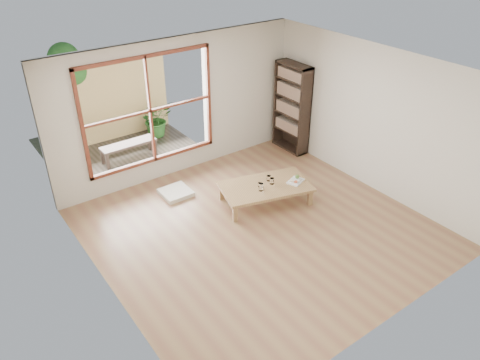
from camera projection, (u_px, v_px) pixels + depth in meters
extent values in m
plane|color=#95734A|center=(259.00, 228.00, 7.63)|extent=(5.00, 5.00, 0.00)
cube|color=#A68550|center=(265.00, 186.00, 8.16)|extent=(1.72, 1.26, 0.05)
cube|color=#A68550|center=(235.00, 213.00, 7.75)|extent=(0.10, 0.10, 0.29)
cube|color=#A68550|center=(221.00, 192.00, 8.33)|extent=(0.10, 0.10, 0.29)
cube|color=#A68550|center=(310.00, 198.00, 8.16)|extent=(0.10, 0.10, 0.29)
cube|color=#A68550|center=(292.00, 178.00, 8.74)|extent=(0.10, 0.10, 0.29)
cube|color=silver|center=(176.00, 192.00, 8.51)|extent=(0.52, 0.52, 0.07)
cube|color=#30211A|center=(292.00, 108.00, 9.66)|extent=(0.30, 0.83, 1.86)
cylinder|color=silver|center=(261.00, 187.00, 7.96)|extent=(0.08, 0.08, 0.14)
cylinder|color=silver|center=(272.00, 181.00, 8.16)|extent=(0.08, 0.08, 0.11)
cylinder|color=silver|center=(269.00, 178.00, 8.26)|extent=(0.08, 0.08, 0.10)
cylinder|color=silver|center=(259.00, 185.00, 8.10)|extent=(0.06, 0.06, 0.07)
cube|color=white|center=(295.00, 181.00, 8.25)|extent=(0.36, 0.31, 0.02)
sphere|color=#4F752F|center=(297.00, 177.00, 8.29)|extent=(0.08, 0.08, 0.08)
cube|color=#D55B32|center=(296.00, 182.00, 8.19)|extent=(0.07, 0.06, 0.03)
cube|color=beige|center=(291.00, 181.00, 8.22)|extent=(0.08, 0.07, 0.02)
cylinder|color=silver|center=(299.00, 181.00, 8.21)|extent=(0.17, 0.07, 0.01)
cube|color=#383129|center=(132.00, 156.00, 9.81)|extent=(2.80, 2.00, 0.05)
cube|color=#30211A|center=(128.00, 144.00, 9.48)|extent=(1.13, 0.34, 0.05)
cube|color=#30211A|center=(108.00, 162.00, 9.22)|extent=(0.06, 0.06, 0.31)
cube|color=#30211A|center=(103.00, 157.00, 9.39)|extent=(0.06, 0.06, 0.31)
cube|color=#30211A|center=(155.00, 147.00, 9.76)|extent=(0.06, 0.06, 0.31)
cube|color=#30211A|center=(150.00, 143.00, 9.93)|extent=(0.06, 0.06, 0.31)
cube|color=#DCBF70|center=(107.00, 102.00, 10.04)|extent=(2.80, 0.06, 1.80)
imported|color=#2C5C22|center=(156.00, 119.00, 10.44)|extent=(0.78, 0.69, 0.80)
imported|color=#2C5C22|center=(66.00, 133.00, 9.50)|extent=(0.65, 0.56, 1.03)
cylinder|color=#4C3D2D|center=(71.00, 109.00, 9.95)|extent=(0.14, 0.14, 1.60)
sphere|color=#2C5C22|center=(69.00, 69.00, 9.57)|extent=(0.84, 0.84, 0.84)
sphere|color=#2C5C22|center=(57.00, 80.00, 9.59)|extent=(0.70, 0.70, 0.70)
sphere|color=#2C5C22|center=(64.00, 58.00, 9.33)|extent=(0.64, 0.64, 0.64)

